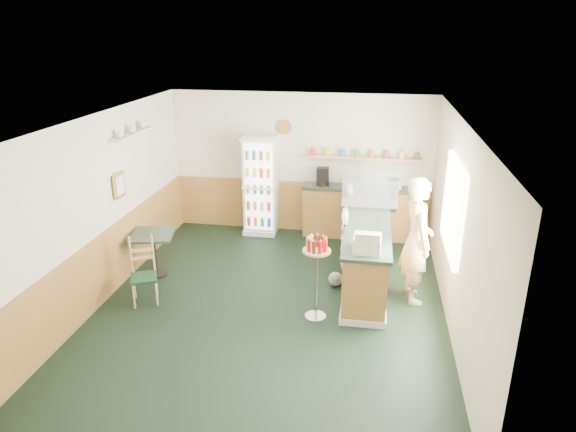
% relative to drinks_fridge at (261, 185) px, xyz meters
% --- Properties ---
extents(ground, '(6.00, 6.00, 0.00)m').
position_rel_drinks_fridge_xyz_m(ground, '(0.74, -2.74, -0.96)').
color(ground, black).
rests_on(ground, ground).
extents(room_envelope, '(5.04, 6.02, 2.72)m').
position_rel_drinks_fridge_xyz_m(room_envelope, '(0.51, -2.01, 0.56)').
color(room_envelope, beige).
rests_on(room_envelope, ground).
extents(service_counter, '(0.68, 3.01, 1.01)m').
position_rel_drinks_fridge_xyz_m(service_counter, '(2.09, -1.67, -0.50)').
color(service_counter, '#AD7937').
rests_on(service_counter, ground).
extents(back_counter, '(2.24, 0.42, 1.69)m').
position_rel_drinks_fridge_xyz_m(back_counter, '(1.93, 0.06, -0.42)').
color(back_counter, '#AD7937').
rests_on(back_counter, ground).
extents(drinks_fridge, '(0.64, 0.54, 1.93)m').
position_rel_drinks_fridge_xyz_m(drinks_fridge, '(0.00, 0.00, 0.00)').
color(drinks_fridge, silver).
rests_on(drinks_fridge, ground).
extents(display_case, '(0.92, 0.48, 0.52)m').
position_rel_drinks_fridge_xyz_m(display_case, '(2.09, -1.04, 0.31)').
color(display_case, silver).
rests_on(display_case, service_counter).
extents(cash_register, '(0.38, 0.39, 0.21)m').
position_rel_drinks_fridge_xyz_m(cash_register, '(2.09, -2.85, 0.15)').
color(cash_register, beige).
rests_on(cash_register, service_counter).
extents(shopkeeper, '(0.59, 0.72, 1.89)m').
position_rel_drinks_fridge_xyz_m(shopkeeper, '(2.79, -2.22, -0.02)').
color(shopkeeper, tan).
rests_on(shopkeeper, ground).
extents(condiment_stand, '(0.39, 0.39, 1.20)m').
position_rel_drinks_fridge_xyz_m(condiment_stand, '(1.43, -2.98, -0.15)').
color(condiment_stand, silver).
rests_on(condiment_stand, ground).
extents(newspaper_rack, '(0.09, 0.45, 0.90)m').
position_rel_drinks_fridge_xyz_m(newspaper_rack, '(1.73, -1.71, -0.29)').
color(newspaper_rack, black).
rests_on(newspaper_rack, ground).
extents(cafe_table, '(0.79, 0.79, 0.73)m').
position_rel_drinks_fridge_xyz_m(cafe_table, '(-1.31, -2.12, -0.45)').
color(cafe_table, black).
rests_on(cafe_table, ground).
extents(cafe_chair, '(0.49, 0.50, 1.00)m').
position_rel_drinks_fridge_xyz_m(cafe_chair, '(-1.10, -2.90, -0.44)').
color(cafe_chair, '#15311B').
rests_on(cafe_chair, ground).
extents(dog_doorstop, '(0.22, 0.29, 0.27)m').
position_rel_drinks_fridge_xyz_m(dog_doorstop, '(1.63, -2.03, -0.84)').
color(dog_doorstop, '#999993').
rests_on(dog_doorstop, ground).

